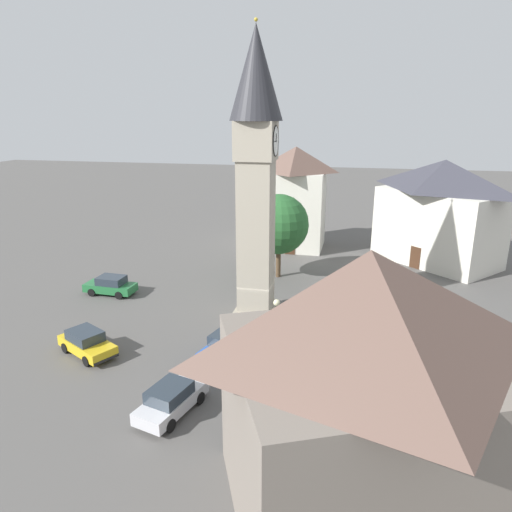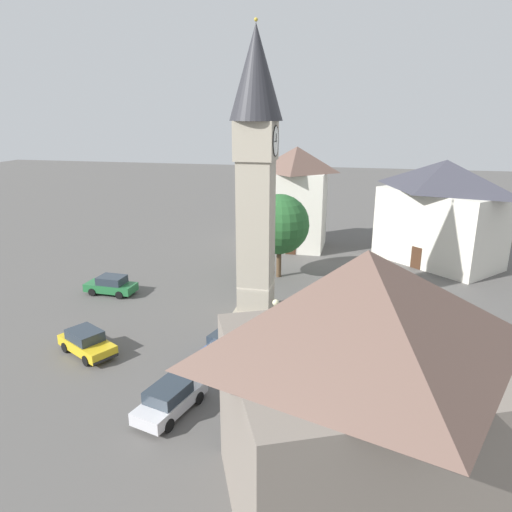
# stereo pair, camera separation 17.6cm
# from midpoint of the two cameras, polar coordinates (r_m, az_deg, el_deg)

# --- Properties ---
(ground_plane) EXTENTS (200.00, 200.00, 0.00)m
(ground_plane) POSITION_cam_midpoint_polar(r_m,az_deg,el_deg) (34.55, -0.15, -7.22)
(ground_plane) COLOR #565451
(clock_tower) EXTENTS (3.48, 3.48, 19.80)m
(clock_tower) POSITION_cam_midpoint_polar(r_m,az_deg,el_deg) (31.61, -0.16, 12.27)
(clock_tower) COLOR gray
(clock_tower) RESTS_ON ground
(car_blue_kerb) EXTENTS (4.28, 2.13, 1.53)m
(car_blue_kerb) POSITION_cam_midpoint_polar(r_m,az_deg,el_deg) (35.35, 20.45, -6.44)
(car_blue_kerb) COLOR red
(car_blue_kerb) RESTS_ON ground
(car_silver_kerb) EXTENTS (4.44, 2.83, 1.53)m
(car_silver_kerb) POSITION_cam_midpoint_polar(r_m,az_deg,el_deg) (29.89, 9.30, -9.92)
(car_silver_kerb) COLOR black
(car_silver_kerb) RESTS_ON ground
(car_red_corner) EXTENTS (1.96, 4.20, 1.53)m
(car_red_corner) POSITION_cam_midpoint_polar(r_m,az_deg,el_deg) (39.93, -17.45, -3.44)
(car_red_corner) COLOR #236B38
(car_red_corner) RESTS_ON ground
(car_white_side) EXTENTS (3.45, 4.43, 1.53)m
(car_white_side) POSITION_cam_midpoint_polar(r_m,az_deg,el_deg) (30.84, -20.12, -9.92)
(car_white_side) COLOR gold
(car_white_side) RESTS_ON ground
(car_black_far) EXTENTS (4.43, 2.71, 1.53)m
(car_black_far) POSITION_cam_midpoint_polar(r_m,az_deg,el_deg) (24.33, -10.51, -16.82)
(car_black_far) COLOR silver
(car_black_far) RESTS_ON ground
(car_green_alley) EXTENTS (4.43, 2.77, 1.53)m
(car_green_alley) POSITION_cam_midpoint_polar(r_m,az_deg,el_deg) (28.87, -3.80, -10.74)
(car_green_alley) COLOR #2D5BB7
(car_green_alley) RESTS_ON ground
(pedestrian) EXTENTS (0.50, 0.37, 1.69)m
(pedestrian) POSITION_cam_midpoint_polar(r_m,az_deg,el_deg) (35.28, 6.78, -5.04)
(pedestrian) COLOR #2D3351
(pedestrian) RESTS_ON ground
(tree) EXTENTS (5.29, 5.29, 7.52)m
(tree) POSITION_cam_midpoint_polar(r_m,az_deg,el_deg) (41.08, 2.68, 3.89)
(tree) COLOR brown
(tree) RESTS_ON ground
(building_shop_left) EXTENTS (12.70, 13.04, 10.05)m
(building_shop_left) POSITION_cam_midpoint_polar(r_m,az_deg,el_deg) (48.49, 21.47, 5.08)
(building_shop_left) COLOR silver
(building_shop_left) RESTS_ON ground
(building_terrace_right) EXTENTS (6.19, 6.60, 10.88)m
(building_terrace_right) POSITION_cam_midpoint_polar(r_m,az_deg,el_deg) (50.70, 4.69, 7.16)
(building_terrace_right) COLOR silver
(building_terrace_right) RESTS_ON ground
(building_corner_back) EXTENTS (11.19, 11.67, 10.12)m
(building_corner_back) POSITION_cam_midpoint_polar(r_m,az_deg,el_deg) (17.03, 12.40, -15.45)
(building_corner_back) COLOR slate
(building_corner_back) RESTS_ON ground
(lamp_post) EXTENTS (0.36, 0.36, 4.83)m
(lamp_post) POSITION_cam_midpoint_polar(r_m,az_deg,el_deg) (25.28, 2.30, -8.64)
(lamp_post) COLOR black
(lamp_post) RESTS_ON ground
(road_sign) EXTENTS (0.60, 0.07, 2.80)m
(road_sign) POSITION_cam_midpoint_polar(r_m,az_deg,el_deg) (37.11, 12.67, -2.75)
(road_sign) COLOR gray
(road_sign) RESTS_ON ground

